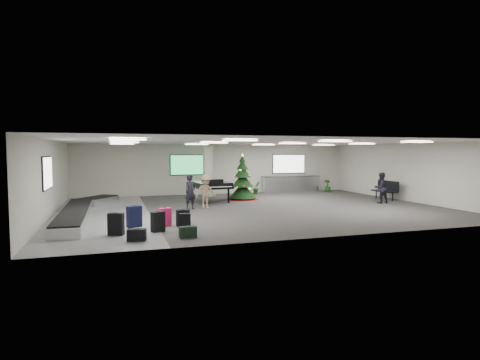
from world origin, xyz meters
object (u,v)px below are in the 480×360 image
object	(u,v)px
service_counter	(290,184)
traveler_b	(206,192)
grand_piano	(212,185)
potted_plant_right	(328,186)
bench	(386,189)
traveler_bench	(381,188)
traveler_a	(190,192)
potted_plant_left	(256,188)
baggage_carousel	(81,211)
christmas_tree	(242,184)
pink_suitcase	(165,217)

from	to	relation	value
service_counter	traveler_b	size ratio (longest dim) A/B	2.51
grand_piano	potted_plant_right	distance (m)	9.28
bench	traveler_bench	xyz separation A→B (m)	(-1.35, -1.32, 0.21)
service_counter	traveler_a	size ratio (longest dim) A/B	2.45
service_counter	potted_plant_left	bearing A→B (deg)	-166.77
bench	traveler_b	xyz separation A→B (m)	(-10.64, -0.39, 0.20)
traveler_a	traveler_bench	size ratio (longest dim) A/B	1.01
traveler_bench	potted_plant_left	xyz separation A→B (m)	(-4.73, 6.33, -0.40)
service_counter	traveler_b	distance (m)	9.44
traveler_a	traveler_bench	world-z (taller)	traveler_a
traveler_bench	potted_plant_right	bearing A→B (deg)	-95.35
service_counter	potted_plant_right	distance (m)	2.52
baggage_carousel	traveler_a	distance (m)	4.88
christmas_tree	potted_plant_left	xyz separation A→B (m)	(1.76, 2.54, -0.50)
grand_piano	traveler_b	world-z (taller)	traveler_b
pink_suitcase	traveler_b	bearing A→B (deg)	41.73
traveler_bench	grand_piano	bearing A→B (deg)	-22.74
service_counter	christmas_tree	world-z (taller)	christmas_tree
service_counter	bench	bearing A→B (deg)	-59.10
bench	pink_suitcase	bearing A→B (deg)	-164.03
potted_plant_right	christmas_tree	bearing A→B (deg)	-160.98
pink_suitcase	potted_plant_right	world-z (taller)	potted_plant_right
christmas_tree	grand_piano	distance (m)	2.02
baggage_carousel	potted_plant_right	bearing A→B (deg)	21.26
baggage_carousel	potted_plant_left	bearing A→B (deg)	31.03
pink_suitcase	traveler_a	xyz separation A→B (m)	(1.70, 3.98, 0.49)
bench	grand_piano	bearing A→B (deg)	166.11
bench	potted_plant_right	distance (m)	4.93
pink_suitcase	traveler_bench	bearing A→B (deg)	-2.33
grand_piano	bench	world-z (taller)	grand_piano
service_counter	grand_piano	size ratio (longest dim) A/B	1.71
baggage_carousel	traveler_a	bearing A→B (deg)	6.50
christmas_tree	potted_plant_right	size ratio (longest dim) A/B	3.14
traveler_a	potted_plant_left	xyz separation A→B (m)	(5.33, 5.55, -0.41)
potted_plant_left	bench	bearing A→B (deg)	-39.44
service_counter	traveler_bench	xyz separation A→B (m)	(2.02, -6.96, 0.27)
traveler_bench	potted_plant_left	distance (m)	7.91
grand_piano	potted_plant_left	distance (m)	4.87
traveler_b	traveler_bench	distance (m)	9.34
traveler_bench	christmas_tree	bearing A→B (deg)	-32.29
baggage_carousel	bench	bearing A→B (deg)	3.86
potted_plant_left	traveler_bench	bearing A→B (deg)	-53.23
grand_piano	potted_plant_left	xyz separation A→B (m)	(3.69, 3.14, -0.50)
service_counter	traveler_bench	size ratio (longest dim) A/B	2.48
christmas_tree	bench	distance (m)	8.23
bench	traveler_a	bearing A→B (deg)	179.65
bench	potted_plant_right	world-z (taller)	bench
grand_piano	traveler_bench	bearing A→B (deg)	-25.39
traveler_a	service_counter	bearing A→B (deg)	13.49
baggage_carousel	traveler_b	bearing A→B (deg)	7.25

